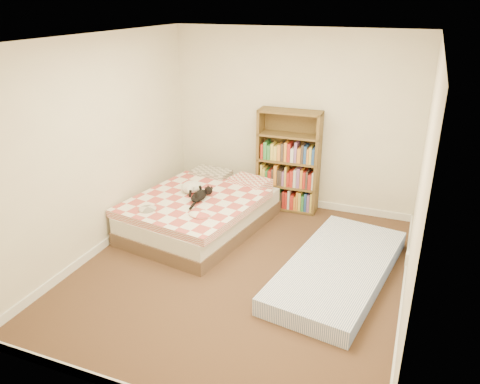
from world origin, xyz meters
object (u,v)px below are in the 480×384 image
(floor_mattress, at_px, (338,269))
(bookshelf, at_px, (288,173))
(bed, at_px, (202,211))
(white_dog, at_px, (192,187))
(black_cat, at_px, (200,195))

(floor_mattress, bearing_deg, bookshelf, 132.48)
(bed, height_order, white_dog, white_dog)
(bookshelf, distance_m, white_dog, 1.43)
(floor_mattress, xyz_separation_m, white_dog, (-2.07, 0.58, 0.45))
(bed, distance_m, black_cat, 0.33)
(white_dog, bearing_deg, bed, 13.78)
(bed, bearing_deg, black_cat, -59.70)
(bookshelf, bearing_deg, floor_mattress, -57.83)
(bookshelf, bearing_deg, black_cat, -126.53)
(bookshelf, xyz_separation_m, white_dog, (-1.03, -0.99, 0.01))
(floor_mattress, bearing_deg, bed, 173.10)
(black_cat, height_order, white_dog, white_dog)
(bed, relative_size, floor_mattress, 1.01)
(bed, bearing_deg, floor_mattress, -6.64)
(bed, xyz_separation_m, bookshelf, (0.88, 1.02, 0.30))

